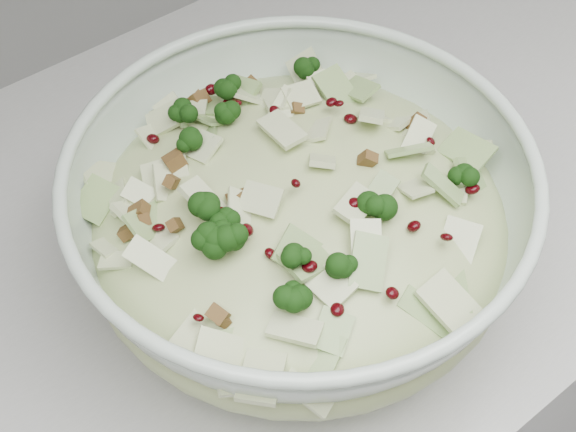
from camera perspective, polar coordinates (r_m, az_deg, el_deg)
name	(u,v)px	position (r m, az deg, el deg)	size (l,w,h in m)	color
mixing_bowl	(299,223)	(0.61, 0.81, -0.49)	(0.40, 0.40, 0.14)	silver
salad	(300,204)	(0.59, 0.84, 0.88)	(0.43, 0.43, 0.14)	#B3C385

